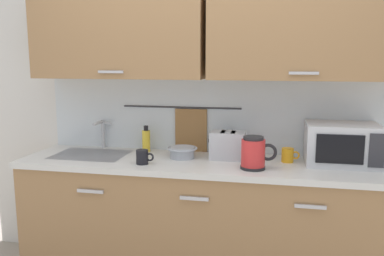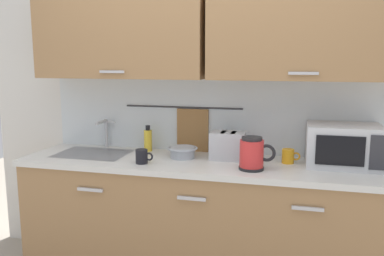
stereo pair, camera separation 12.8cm
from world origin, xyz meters
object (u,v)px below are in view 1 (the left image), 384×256
at_px(mixing_bowl, 182,152).
at_px(toaster, 228,145).
at_px(microwave, 342,144).
at_px(mug_by_kettle, 288,155).
at_px(mug_near_sink, 143,157).
at_px(electric_kettle, 254,153).
at_px(dish_soap_bottle, 146,140).

relative_size(mixing_bowl, toaster, 0.84).
bearing_deg(microwave, mug_by_kettle, -176.50).
xyz_separation_m(mug_near_sink, mug_by_kettle, (0.94, 0.25, 0.00)).
distance_m(microwave, mug_near_sink, 1.31).
xyz_separation_m(electric_kettle, mixing_bowl, (-0.51, 0.19, -0.06)).
relative_size(electric_kettle, mixing_bowl, 1.06).
distance_m(microwave, mixing_bowl, 1.07).
relative_size(toaster, mug_by_kettle, 2.13).
bearing_deg(mug_by_kettle, toaster, 178.42).
relative_size(microwave, toaster, 1.80).
bearing_deg(mug_near_sink, electric_kettle, 2.35).
bearing_deg(mug_near_sink, toaster, 25.99).
xyz_separation_m(mixing_bowl, mug_by_kettle, (0.72, 0.03, 0.00)).
relative_size(electric_kettle, dish_soap_bottle, 1.16).
bearing_deg(electric_kettle, dish_soap_bottle, 158.02).
height_order(microwave, mug_near_sink, microwave).
bearing_deg(toaster, mug_by_kettle, -1.58).
bearing_deg(mug_by_kettle, dish_soap_bottle, 173.92).
height_order(dish_soap_bottle, mixing_bowl, dish_soap_bottle).
distance_m(electric_kettle, dish_soap_bottle, 0.88).
distance_m(electric_kettle, mug_by_kettle, 0.31).
bearing_deg(mixing_bowl, mug_by_kettle, 2.44).
relative_size(microwave, dish_soap_bottle, 2.35).
xyz_separation_m(microwave, toaster, (-0.75, -0.01, -0.04)).
bearing_deg(mixing_bowl, microwave, 2.77).
bearing_deg(mug_near_sink, mixing_bowl, 45.13).
relative_size(electric_kettle, mug_near_sink, 1.89).
height_order(electric_kettle, mug_by_kettle, electric_kettle).
bearing_deg(toaster, mixing_bowl, -172.44).
distance_m(dish_soap_bottle, mug_near_sink, 0.37).
relative_size(dish_soap_bottle, mixing_bowl, 0.92).
xyz_separation_m(microwave, electric_kettle, (-0.56, -0.24, -0.03)).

